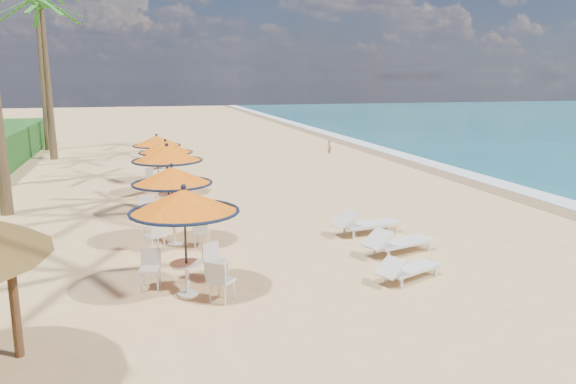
% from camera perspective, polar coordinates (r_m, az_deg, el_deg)
% --- Properties ---
extents(ground, '(160.00, 160.00, 0.00)m').
position_cam_1_polar(ground, '(13.89, 11.65, -8.10)').
color(ground, tan).
rests_on(ground, ground).
extents(foam_strip, '(1.20, 140.00, 0.04)m').
position_cam_1_polar(foam_strip, '(26.91, 19.85, 1.03)').
color(foam_strip, white).
rests_on(foam_strip, ground).
extents(wetsand_band, '(1.40, 140.00, 0.02)m').
position_cam_1_polar(wetsand_band, '(26.41, 18.25, 0.95)').
color(wetsand_band, olive).
rests_on(wetsand_band, ground).
extents(station_0, '(2.34, 2.34, 2.44)m').
position_cam_1_polar(station_0, '(12.07, -10.32, -2.23)').
color(station_0, black).
rests_on(station_0, ground).
extents(station_1, '(2.22, 2.22, 2.32)m').
position_cam_1_polar(station_1, '(15.76, -11.75, 0.63)').
color(station_1, black).
rests_on(station_1, ground).
extents(station_2, '(2.37, 2.37, 2.47)m').
position_cam_1_polar(station_2, '(19.27, -12.15, 2.94)').
color(station_2, black).
rests_on(station_2, ground).
extents(station_3, '(2.14, 2.14, 2.23)m').
position_cam_1_polar(station_3, '(22.76, -12.38, 3.97)').
color(station_3, black).
rests_on(station_3, ground).
extents(station_4, '(2.09, 2.09, 2.18)m').
position_cam_1_polar(station_4, '(25.49, -13.13, 4.65)').
color(station_4, black).
rests_on(station_4, ground).
extents(lounger_near, '(1.84, 1.21, 0.63)m').
position_cam_1_polar(lounger_near, '(13.34, 11.96, -7.61)').
color(lounger_near, silver).
rests_on(lounger_near, ground).
extents(lounger_mid, '(2.17, 1.23, 0.74)m').
position_cam_1_polar(lounger_mid, '(15.21, 10.97, -4.96)').
color(lounger_mid, silver).
rests_on(lounger_mid, ground).
extents(lounger_far, '(2.20, 0.98, 0.76)m').
position_cam_1_polar(lounger_far, '(16.92, 7.77, -3.12)').
color(lounger_far, silver).
rests_on(lounger_far, ground).
extents(palm_6, '(5.00, 5.00, 8.75)m').
position_cam_1_polar(palm_6, '(34.64, -23.73, 16.24)').
color(palm_6, brown).
rests_on(palm_6, ground).
extents(person, '(0.25, 0.35, 0.92)m').
position_cam_1_polar(person, '(34.27, 4.23, 4.62)').
color(person, '#986F4D').
rests_on(person, ground).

